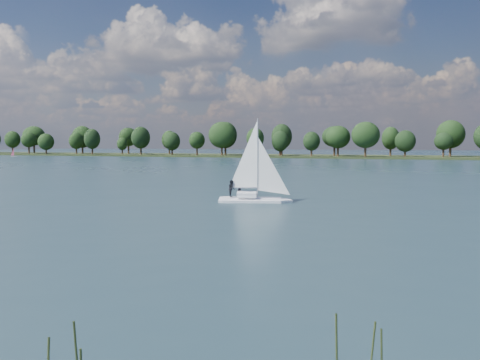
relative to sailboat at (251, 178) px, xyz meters
name	(u,v)px	position (x,y,z in m)	size (l,w,h in m)	color
ground	(382,172)	(7.75, 67.23, -2.65)	(700.00, 700.00, 0.00)	#233342
far_shore	(407,158)	(7.75, 179.23, -2.65)	(660.00, 40.00, 1.50)	black
sailboat	(251,178)	(0.00, 0.00, 0.00)	(7.49, 3.88, 9.49)	white
dinghy_pink	(14,154)	(-162.04, 139.63, -1.65)	(2.83, 2.08, 4.23)	silver
pontoon	(51,156)	(-158.56, 160.85, -2.65)	(4.00, 2.00, 0.50)	#4E5053
treeline	(375,139)	(-5.00, 175.35, 5.35)	(562.53, 74.12, 17.26)	black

